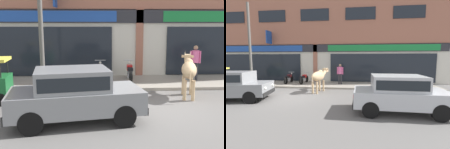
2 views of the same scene
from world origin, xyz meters
TOP-DOWN VIEW (x-y plane):
  - ground_plane at (0.00, 0.00)m, footprint 90.00×90.00m
  - sidewalk at (0.00, 3.65)m, footprint 19.00×2.89m
  - cow at (1.24, 1.25)m, footprint 0.92×2.11m
  - car_0 at (-2.68, -1.13)m, footprint 3.79×2.18m
  - motorcycle_0 at (-1.94, 3.79)m, footprint 0.52×1.81m
  - motorcycle_1 at (-0.62, 3.78)m, footprint 0.52×1.81m
  - pedestrian at (2.36, 3.65)m, footprint 0.50×0.32m
  - utility_pole at (-4.28, 2.50)m, footprint 0.18×0.18m

SIDE VIEW (x-z plane):
  - ground_plane at x=0.00m, z-range 0.00..0.00m
  - sidewalk at x=0.00m, z-range 0.00..0.12m
  - motorcycle_0 at x=-1.94m, z-range 0.07..0.94m
  - motorcycle_1 at x=-0.62m, z-range 0.07..0.94m
  - car_0 at x=-2.68m, z-range 0.08..1.54m
  - cow at x=1.24m, z-range 0.20..1.81m
  - pedestrian at x=2.36m, z-range 0.31..1.91m
  - utility_pole at x=-4.28m, z-range 0.12..6.19m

